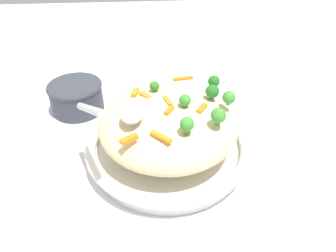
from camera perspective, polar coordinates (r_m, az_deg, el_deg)
ground_plane at (r=0.64m, az=-0.00°, el=-5.59°), size 2.40×2.40×0.00m
serving_bowl at (r=0.62m, az=-0.00°, el=-3.86°), size 0.33×0.33×0.05m
pasta_mound at (r=0.59m, az=-0.00°, el=0.50°), size 0.27×0.27×0.09m
carrot_piece_0 at (r=0.59m, az=-4.27°, el=5.69°), size 0.03×0.02×0.01m
carrot_piece_1 at (r=0.56m, az=6.34°, el=3.30°), size 0.03×0.02×0.01m
carrot_piece_2 at (r=0.49m, az=-1.32°, el=-2.02°), size 0.03×0.04×0.01m
carrot_piece_3 at (r=0.66m, az=2.81°, el=8.86°), size 0.02×0.04×0.01m
carrot_piece_4 at (r=0.49m, az=-7.30°, el=-2.44°), size 0.03×0.03×0.01m
carrot_piece_5 at (r=0.57m, az=0.40°, el=4.73°), size 0.03×0.02×0.01m
carrot_piece_6 at (r=0.54m, az=0.40°, el=2.85°), size 0.03×0.02×0.01m
carrot_piece_7 at (r=0.61m, az=-6.17°, el=6.25°), size 0.03×0.02×0.01m
broccoli_floret_0 at (r=0.57m, az=11.38°, el=5.07°), size 0.02×0.02×0.03m
broccoli_floret_1 at (r=0.63m, az=8.56°, el=8.23°), size 0.02×0.02×0.03m
broccoli_floret_2 at (r=0.52m, az=9.39°, el=1.90°), size 0.03×0.03×0.03m
broccoli_floret_3 at (r=0.49m, az=3.56°, el=0.29°), size 0.02×0.02×0.03m
broccoli_floret_4 at (r=0.60m, az=-2.55°, el=7.44°), size 0.02×0.02×0.02m
broccoli_floret_5 at (r=0.55m, az=3.18°, el=4.80°), size 0.02×0.02×0.03m
broccoli_floret_6 at (r=0.59m, az=8.26°, el=6.41°), size 0.03×0.03×0.03m
serving_spoon at (r=0.51m, az=-9.34°, el=2.49°), size 0.13×0.12×0.08m
companion_bowl at (r=0.79m, az=-16.75°, el=5.44°), size 0.13×0.13×0.07m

